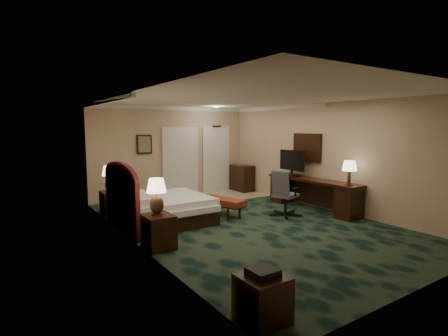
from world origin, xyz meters
TOP-DOWN VIEW (x-y plane):
  - floor at (0.00, 0.00)m, footprint 5.00×7.50m
  - ceiling at (0.00, 0.00)m, footprint 5.00×7.50m
  - wall_back at (0.00, 3.75)m, footprint 5.00×0.00m
  - wall_front at (0.00, -3.75)m, footprint 5.00×0.00m
  - wall_left at (-2.50, 0.00)m, footprint 0.00×7.50m
  - wall_right at (2.50, 0.00)m, footprint 0.00×7.50m
  - crown_molding at (0.00, 0.00)m, footprint 5.00×7.50m
  - tile_patch at (0.90, 2.90)m, footprint 3.20×1.70m
  - headboard at (-2.44, 1.00)m, footprint 0.12×2.00m
  - entry_door at (1.55, 3.72)m, footprint 1.02×0.06m
  - closet_doors at (0.25, 3.71)m, footprint 1.20×0.06m
  - wall_art at (-0.90, 3.71)m, footprint 0.45×0.06m
  - wall_mirror at (2.46, 0.60)m, footprint 0.05×0.95m
  - bed at (-1.49, 1.03)m, footprint 1.83×1.69m
  - nightstand_near at (-2.24, -0.44)m, footprint 0.47×0.54m
  - nightstand_far at (-2.25, 2.38)m, footprint 0.46×0.52m
  - lamp_near at (-2.26, -0.43)m, footprint 0.34×0.34m
  - lamp_far at (-2.29, 2.35)m, footprint 0.35×0.35m
  - bed_bench at (-0.07, 0.89)m, footprint 0.76×1.29m
  - side_table at (-2.23, -3.22)m, footprint 0.48×0.48m
  - desk at (2.19, 0.12)m, footprint 0.58×2.70m
  - tv at (2.15, 0.84)m, footprint 0.11×0.90m
  - desk_lamp at (2.17, -0.98)m, footprint 0.33×0.33m
  - desk_chair at (1.15, -0.00)m, footprint 0.77×0.75m
  - minibar at (2.23, 3.20)m, footprint 0.45×0.81m

SIDE VIEW (x-z plane):
  - floor at x=0.00m, z-range 0.00..0.00m
  - tile_patch at x=0.90m, z-range 0.00..0.01m
  - bed_bench at x=-0.07m, z-range 0.00..0.41m
  - side_table at x=-2.23m, z-range 0.00..0.52m
  - nightstand_far at x=-2.25m, z-range 0.00..0.57m
  - bed at x=-1.49m, z-range 0.00..0.58m
  - nightstand_near at x=-2.24m, z-range 0.00..0.59m
  - desk at x=2.19m, z-range 0.00..0.78m
  - minibar at x=2.23m, z-range 0.00..0.85m
  - desk_chair at x=1.15m, z-range 0.00..1.09m
  - headboard at x=-2.44m, z-range 0.00..1.40m
  - lamp_far at x=-2.29m, z-range 0.57..1.19m
  - lamp_near at x=-2.26m, z-range 0.59..1.23m
  - entry_door at x=1.55m, z-range -0.04..2.14m
  - closet_doors at x=0.25m, z-range 0.00..2.10m
  - desk_lamp at x=2.17m, z-range 0.78..1.35m
  - tv at x=2.15m, z-range 0.78..1.48m
  - wall_back at x=0.00m, z-range 0.00..2.70m
  - wall_front at x=0.00m, z-range 0.00..2.70m
  - wall_left at x=-2.50m, z-range 0.00..2.70m
  - wall_right at x=2.50m, z-range 0.00..2.70m
  - wall_mirror at x=2.46m, z-range 1.18..1.93m
  - wall_art at x=-0.90m, z-range 1.33..1.88m
  - crown_molding at x=0.00m, z-range 2.60..2.70m
  - ceiling at x=0.00m, z-range 2.70..2.70m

